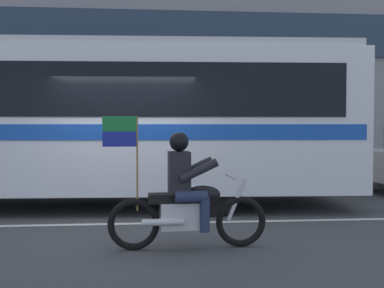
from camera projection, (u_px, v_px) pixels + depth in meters
ground_plane at (124, 217)px, 8.84m from camera, size 60.00×60.00×0.00m
sidewalk_curb at (132, 181)px, 13.91m from camera, size 28.00×3.80×0.15m
lane_center_stripe at (123, 224)px, 8.24m from camera, size 26.60×0.14×0.01m
transit_bus at (29, 113)px, 9.77m from camera, size 13.00×3.13×3.22m
motorcycle_with_rider at (186, 199)px, 6.59m from camera, size 2.20×0.64×1.78m
fire_hydrant at (86, 169)px, 12.77m from camera, size 0.22×0.30×0.75m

